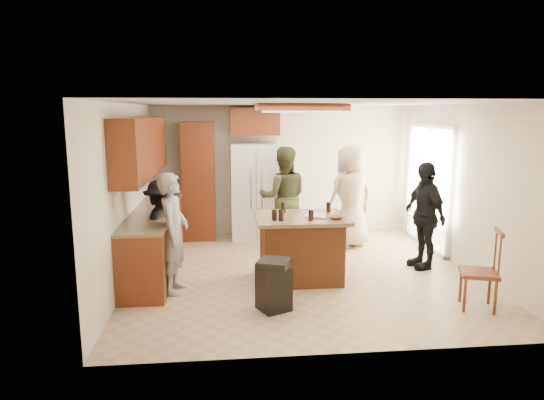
{
  "coord_description": "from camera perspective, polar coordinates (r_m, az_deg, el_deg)",
  "views": [
    {
      "loc": [
        -1.15,
        -6.89,
        2.39
      ],
      "look_at": [
        -0.46,
        -0.19,
        1.15
      ],
      "focal_mm": 32.0,
      "sensor_mm": 36.0,
      "label": 1
    }
  ],
  "objects": [
    {
      "name": "island_items",
      "position": [
        6.75,
        4.96,
        -1.71
      ],
      "size": [
        1.02,
        0.68,
        0.15
      ],
      "color": "silver",
      "rests_on": "kitchen_island"
    },
    {
      "name": "person_side_right",
      "position": [
        7.76,
        17.47,
        -1.72
      ],
      "size": [
        0.65,
        1.03,
        1.64
      ],
      "primitive_type": "imported",
      "rotation": [
        0.0,
        0.0,
        -1.4
      ],
      "color": "black",
      "rests_on": "ground"
    },
    {
      "name": "back_wall_units",
      "position": [
        9.15,
        -6.98,
        4.01
      ],
      "size": [
        1.8,
        0.6,
        2.45
      ],
      "color": "maroon",
      "rests_on": "ground"
    },
    {
      "name": "spindle_chair",
      "position": [
        6.46,
        23.35,
        -7.87
      ],
      "size": [
        0.53,
        0.53,
        0.99
      ],
      "color": "maroon",
      "rests_on": "ground"
    },
    {
      "name": "kitchen_island",
      "position": [
        6.95,
        3.38,
        -5.57
      ],
      "size": [
        1.28,
        1.03,
        0.93
      ],
      "color": "#974827",
      "rests_on": "ground"
    },
    {
      "name": "person_behind_left",
      "position": [
        8.51,
        1.35,
        0.31
      ],
      "size": [
        0.9,
        0.59,
        1.79
      ],
      "primitive_type": "imported",
      "rotation": [
        0.0,
        0.0,
        3.08
      ],
      "color": "#373A22",
      "rests_on": "ground"
    },
    {
      "name": "person_counter",
      "position": [
        7.06,
        -12.63,
        -3.41
      ],
      "size": [
        0.56,
        0.99,
        1.46
      ],
      "primitive_type": "imported",
      "rotation": [
        0.0,
        0.0,
        1.44
      ],
      "color": "black",
      "rests_on": "ground"
    },
    {
      "name": "person_front_left",
      "position": [
        6.52,
        -11.52,
        -3.86
      ],
      "size": [
        0.49,
        0.63,
        1.61
      ],
      "primitive_type": "imported",
      "rotation": [
        0.0,
        0.0,
        1.46
      ],
      "color": "gray",
      "rests_on": "ground"
    },
    {
      "name": "refrigerator",
      "position": [
        9.15,
        -2.01,
        1.05
      ],
      "size": [
        0.9,
        0.76,
        1.8
      ],
      "color": "white",
      "rests_on": "ground"
    },
    {
      "name": "room_shell",
      "position": [
        10.28,
        26.75,
        0.78
      ],
      "size": [
        8.0,
        5.2,
        5.0
      ],
      "color": "tan",
      "rests_on": "ground"
    },
    {
      "name": "trash_bin",
      "position": [
        5.95,
        0.2,
        -9.9
      ],
      "size": [
        0.46,
        0.46,
        0.63
      ],
      "color": "black",
      "rests_on": "ground"
    },
    {
      "name": "left_cabinetry",
      "position": [
        7.51,
        -14.12,
        -0.89
      ],
      "size": [
        0.64,
        3.0,
        2.3
      ],
      "color": "maroon",
      "rests_on": "ground"
    },
    {
      "name": "person_behind_right",
      "position": [
        8.64,
        9.21,
        0.41
      ],
      "size": [
        1.03,
        0.84,
        1.81
      ],
      "primitive_type": "imported",
      "rotation": [
        0.0,
        0.0,
        3.49
      ],
      "color": "tan",
      "rests_on": "ground"
    }
  ]
}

